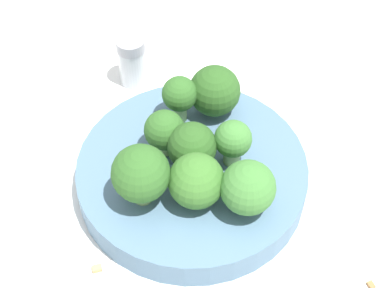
% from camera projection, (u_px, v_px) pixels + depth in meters
% --- Properties ---
extents(ground_plane, '(3.00, 3.00, 0.00)m').
position_uv_depth(ground_plane, '(192.00, 185.00, 0.63)').
color(ground_plane, white).
extents(bowl, '(0.22, 0.22, 0.03)m').
position_uv_depth(bowl, '(192.00, 176.00, 0.61)').
color(bowl, slate).
rests_on(bowl, ground_plane).
extents(broccoli_floret_0, '(0.03, 0.03, 0.05)m').
position_uv_depth(broccoli_floret_0, '(180.00, 96.00, 0.62)').
color(broccoli_floret_0, '#7A9E5B').
rests_on(broccoli_floret_0, bowl).
extents(broccoli_floret_1, '(0.05, 0.05, 0.05)m').
position_uv_depth(broccoli_floret_1, '(196.00, 182.00, 0.56)').
color(broccoli_floret_1, '#8EB770').
rests_on(broccoli_floret_1, bowl).
extents(broccoli_floret_2, '(0.04, 0.04, 0.05)m').
position_uv_depth(broccoli_floret_2, '(233.00, 141.00, 0.58)').
color(broccoli_floret_2, '#7A9E5B').
rests_on(broccoli_floret_2, bowl).
extents(broccoli_floret_3, '(0.05, 0.05, 0.05)m').
position_uv_depth(broccoli_floret_3, '(192.00, 148.00, 0.58)').
color(broccoli_floret_3, '#7A9E5B').
rests_on(broccoli_floret_3, bowl).
extents(broccoli_floret_4, '(0.05, 0.05, 0.05)m').
position_uv_depth(broccoli_floret_4, '(248.00, 188.00, 0.55)').
color(broccoli_floret_4, '#8EB770').
rests_on(broccoli_floret_4, bowl).
extents(broccoli_floret_5, '(0.04, 0.04, 0.05)m').
position_uv_depth(broccoli_floret_5, '(167.00, 129.00, 0.60)').
color(broccoli_floret_5, '#84AD66').
rests_on(broccoli_floret_5, bowl).
extents(broccoli_floret_6, '(0.05, 0.05, 0.05)m').
position_uv_depth(broccoli_floret_6, '(215.00, 91.00, 0.63)').
color(broccoli_floret_6, '#8EB770').
rests_on(broccoli_floret_6, bowl).
extents(broccoli_floret_7, '(0.05, 0.05, 0.06)m').
position_uv_depth(broccoli_floret_7, '(141.00, 174.00, 0.55)').
color(broccoli_floret_7, '#84AD66').
rests_on(broccoli_floret_7, bowl).
extents(pepper_shaker, '(0.03, 0.03, 0.06)m').
position_uv_depth(pepper_shaker, '(132.00, 61.00, 0.70)').
color(pepper_shaker, '#B2B7BC').
rests_on(pepper_shaker, ground_plane).
extents(almond_crumb_1, '(0.01, 0.01, 0.01)m').
position_uv_depth(almond_crumb_1, '(371.00, 284.00, 0.55)').
color(almond_crumb_1, olive).
rests_on(almond_crumb_1, ground_plane).
extents(almond_crumb_2, '(0.01, 0.01, 0.01)m').
position_uv_depth(almond_crumb_2, '(97.00, 267.00, 0.56)').
color(almond_crumb_2, tan).
rests_on(almond_crumb_2, ground_plane).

